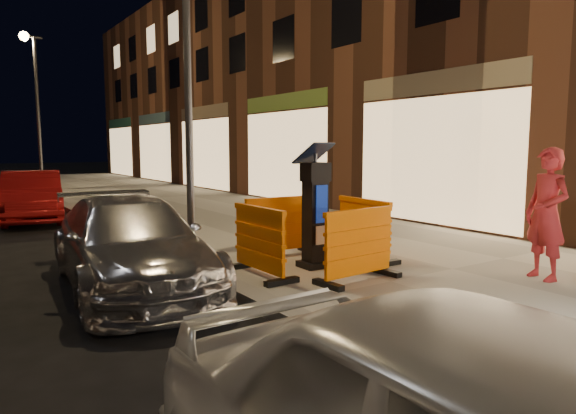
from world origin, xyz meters
TOP-DOWN VIEW (x-y plane):
  - ground_plane at (0.00, 0.00)m, footprint 120.00×120.00m
  - sidewalk at (3.00, 0.00)m, footprint 6.00×60.00m
  - kerb at (0.00, 0.00)m, footprint 0.30×60.00m
  - parking_kiosk at (1.42, 1.22)m, footprint 0.55×0.55m
  - barrier_front at (1.42, 0.27)m, footprint 1.26×0.59m
  - barrier_back at (1.42, 2.17)m, footprint 1.25×0.58m
  - barrier_kerbside at (0.47, 1.22)m, footprint 0.53×1.24m
  - barrier_bldgside at (2.37, 1.22)m, footprint 0.56×1.25m
  - car_silver at (-1.00, 2.13)m, footprint 2.07×4.32m
  - car_red at (-1.18, 9.80)m, footprint 1.87×4.03m
  - man at (3.55, -1.04)m, footprint 0.57×0.73m
  - street_lamp_mid at (0.25, 3.00)m, footprint 0.12×0.12m
  - street_lamp_far at (0.25, 18.00)m, footprint 0.12×0.12m

SIDE VIEW (x-z plane):
  - ground_plane at x=0.00m, z-range 0.00..0.00m
  - car_silver at x=-1.00m, z-range -0.61..0.61m
  - car_red at x=-1.18m, z-range -0.64..0.64m
  - sidewalk at x=3.00m, z-range 0.00..0.15m
  - kerb at x=0.00m, z-range 0.00..0.15m
  - barrier_front at x=1.42m, z-range 0.15..1.10m
  - barrier_back at x=1.42m, z-range 0.15..1.10m
  - barrier_kerbside at x=0.47m, z-range 0.15..1.10m
  - barrier_bldgside at x=2.37m, z-range 0.15..1.10m
  - parking_kiosk at x=1.42m, z-range 0.15..1.86m
  - man at x=3.55m, z-range 0.15..1.91m
  - street_lamp_mid at x=0.25m, z-range 0.15..6.15m
  - street_lamp_far at x=0.25m, z-range 0.15..6.15m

